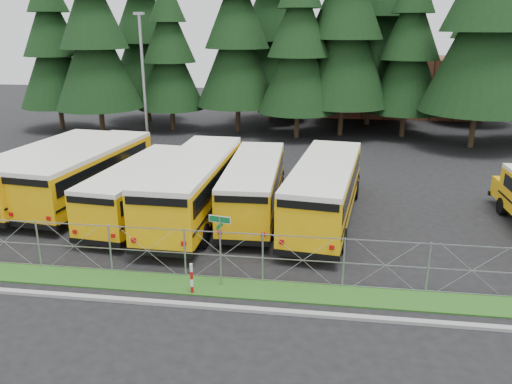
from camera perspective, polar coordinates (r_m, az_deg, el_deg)
ground at (r=20.09m, az=3.98°, el=-9.02°), size 120.00×120.00×0.00m
curb at (r=17.37m, az=3.23°, el=-13.53°), size 50.00×0.25×0.12m
grass_verge at (r=18.59m, az=3.60°, el=-11.34°), size 50.00×1.40×0.06m
chainlink_fence at (r=18.75m, az=3.82°, el=-7.70°), size 44.00×0.10×2.00m
brick_building at (r=58.34m, az=12.97°, el=11.86°), size 22.00×10.00×6.00m
bus_0 at (r=29.97m, az=-22.32°, el=2.09°), size 4.14×11.82×3.03m
bus_1 at (r=28.81m, az=-18.08°, el=1.96°), size 4.08×11.83×3.04m
bus_2 at (r=25.93m, az=-12.70°, el=0.30°), size 3.51×10.66×2.74m
bus_3 at (r=25.09m, az=-6.85°, el=0.54°), size 3.13×12.20×3.18m
bus_4 at (r=25.49m, az=-0.15°, el=0.54°), size 2.83×10.84×2.82m
bus_5 at (r=24.69m, az=7.92°, el=0.06°), size 4.22×11.95×3.07m
street_sign at (r=18.15m, az=-4.13°, el=-5.04°), size 0.83×0.54×2.81m
striped_bollard at (r=18.37m, az=-7.36°, el=-9.82°), size 0.11×0.11×1.20m
light_standard at (r=37.04m, az=-12.71°, el=12.21°), size 0.70×0.35×10.14m
conifer_0 at (r=50.05m, az=-22.19°, el=15.02°), size 6.67×6.67×14.76m
conifer_1 at (r=45.97m, az=-18.02°, el=16.31°), size 7.43×7.43×16.43m
conifer_2 at (r=46.96m, az=-9.87°, el=15.20°), size 6.14×6.14×13.58m
conifer_3 at (r=45.52m, az=-2.17°, el=17.08°), size 7.38×7.38×16.32m
conifer_4 at (r=43.09m, az=4.90°, el=16.10°), size 6.81×6.81×15.05m
conifer_5 at (r=44.42m, az=10.19°, el=17.95°), size 8.20×8.20×18.13m
conifer_6 at (r=45.21m, az=17.14°, el=15.16°), size 6.57×6.57×14.53m
conifer_7 at (r=42.71m, az=24.98°, el=17.52°), size 8.83×8.83×19.52m
conifer_10 at (r=52.04m, az=-12.73°, el=17.18°), size 7.66×7.66×16.95m
conifer_11 at (r=50.78m, az=1.69°, el=17.83°), size 7.86×7.86×17.39m
conifer_12 at (r=50.00m, az=13.45°, el=20.13°), size 10.05×10.05×22.23m
conifer_13 at (r=54.25m, az=24.75°, el=16.55°), size 8.10×8.10×17.91m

